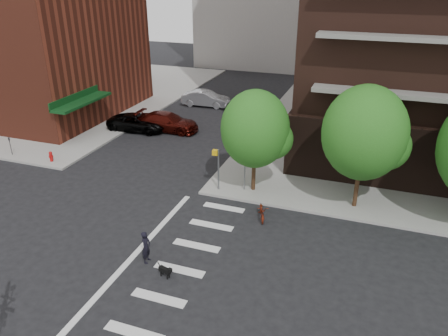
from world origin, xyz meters
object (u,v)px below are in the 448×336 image
object	(u,v)px
parked_car_black	(138,123)
parked_car_silver	(206,99)
fire_hydrant	(51,156)
dog_walker	(146,247)
parked_car_maroon	(167,122)
scooter	(262,211)

from	to	relation	value
parked_car_black	parked_car_silver	size ratio (longest dim) A/B	1.08
fire_hydrant	dog_walker	bearing A→B (deg)	-33.21
fire_hydrant	parked_car_maroon	distance (m)	9.95
parked_car_black	parked_car_silver	xyz separation A→B (m)	(2.70, 8.53, 0.07)
parked_car_maroon	scooter	xyz separation A→B (m)	(11.21, -11.00, -0.33)
fire_hydrant	parked_car_black	world-z (taller)	parked_car_black
fire_hydrant	scooter	xyz separation A→B (m)	(15.84, -2.19, -0.10)
parked_car_maroon	parked_car_silver	world-z (taller)	parked_car_maroon
parked_car_maroon	scooter	world-z (taller)	parked_car_maroon
scooter	parked_car_silver	bearing A→B (deg)	100.02
parked_car_black	dog_walker	distance (m)	18.42
fire_hydrant	parked_car_maroon	xyz separation A→B (m)	(4.63, 8.81, 0.22)
scooter	dog_walker	size ratio (longest dim) A/B	1.06
fire_hydrant	scooter	size ratio (longest dim) A/B	0.43
parked_car_silver	parked_car_black	bearing A→B (deg)	159.36
parked_car_silver	scooter	xyz separation A→B (m)	(10.84, -18.74, -0.32)
parked_car_maroon	dog_walker	size ratio (longest dim) A/B	3.33
dog_walker	parked_car_maroon	bearing A→B (deg)	18.67
parked_car_silver	scooter	size ratio (longest dim) A/B	2.73
parked_car_black	dog_walker	size ratio (longest dim) A/B	3.14
parked_car_maroon	parked_car_silver	xyz separation A→B (m)	(0.37, 7.75, -0.01)
parked_car_black	parked_car_maroon	bearing A→B (deg)	-75.77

